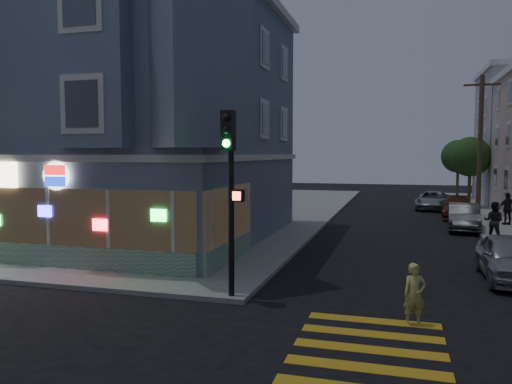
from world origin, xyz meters
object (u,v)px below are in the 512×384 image
at_px(street_tree_far, 458,156).
at_px(running_child, 415,295).
at_px(parked_car_c, 457,208).
at_px(street_tree_near, 470,157).
at_px(parked_car_b, 464,217).
at_px(parked_car_a, 510,258).
at_px(pedestrian_a, 494,221).
at_px(parked_car_d, 433,200).
at_px(utility_pole, 480,144).
at_px(pedestrian_b, 508,209).
at_px(traffic_signal, 230,171).

relative_size(street_tree_far, running_child, 3.47).
distance_m(street_tree_far, parked_car_c, 15.02).
xyz_separation_m(street_tree_far, running_child, (-4.75, -36.41, -3.17)).
xyz_separation_m(street_tree_near, running_child, (-4.75, -28.41, -3.17)).
bearing_deg(parked_car_b, street_tree_far, 89.25).
height_order(street_tree_near, parked_car_a, street_tree_near).
bearing_deg(parked_car_b, parked_car_a, -85.19).
xyz_separation_m(pedestrian_a, parked_car_d, (-1.76, 14.36, -0.37)).
xyz_separation_m(utility_pole, parked_car_b, (-1.52, -5.78, -4.06)).
xyz_separation_m(street_tree_near, pedestrian_b, (0.80, -9.92, -2.87)).
relative_size(running_child, pedestrian_a, 0.85).
bearing_deg(running_child, pedestrian_b, 53.36).
bearing_deg(traffic_signal, utility_pole, 73.10).
bearing_deg(parked_car_c, street_tree_far, 87.39).
xyz_separation_m(parked_car_c, parked_car_d, (-1.16, 5.20, -0.01)).
xyz_separation_m(street_tree_far, parked_car_b, (-1.72, -19.78, -3.20)).
distance_m(utility_pole, parked_car_a, 17.55).
bearing_deg(street_tree_near, traffic_signal, -109.10).
height_order(parked_car_b, parked_car_c, parked_car_b).
bearing_deg(pedestrian_a, utility_pole, -74.05).
height_order(utility_pole, traffic_signal, utility_pole).
distance_m(running_child, parked_car_b, 16.90).
xyz_separation_m(parked_car_b, traffic_signal, (-7.91, -16.05, 2.93)).
bearing_deg(running_child, pedestrian_a, 53.16).
height_order(pedestrian_b, parked_car_b, pedestrian_b).
bearing_deg(running_child, street_tree_near, 60.58).
bearing_deg(parked_car_d, street_tree_near, 35.41).
relative_size(street_tree_far, parked_car_d, 1.08).
height_order(pedestrian_a, parked_car_a, pedestrian_a).
relative_size(street_tree_far, parked_car_c, 1.12).
bearing_deg(parked_car_b, pedestrian_a, -74.00).
distance_m(utility_pole, running_child, 23.22).
relative_size(pedestrian_a, parked_car_c, 0.38).
bearing_deg(running_child, street_tree_far, 62.63).
bearing_deg(pedestrian_a, pedestrian_b, -86.22).
bearing_deg(traffic_signal, pedestrian_a, 60.62).
bearing_deg(street_tree_far, parked_car_d, -105.85).
bearing_deg(parked_car_a, parked_car_d, 92.97).
bearing_deg(parked_car_d, pedestrian_b, -59.96).
height_order(street_tree_near, pedestrian_b, street_tree_near).
distance_m(pedestrian_a, parked_car_d, 14.47).
distance_m(pedestrian_a, parked_car_c, 9.19).
distance_m(street_tree_far, parked_car_d, 10.28).
distance_m(street_tree_near, parked_car_d, 4.43).
height_order(running_child, pedestrian_b, pedestrian_b).
distance_m(utility_pole, street_tree_near, 6.06).
relative_size(pedestrian_b, parked_car_b, 0.41).
distance_m(utility_pole, pedestrian_b, 5.50).
xyz_separation_m(utility_pole, traffic_signal, (-9.44, -21.83, -1.13)).
height_order(street_tree_far, pedestrian_b, street_tree_far).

